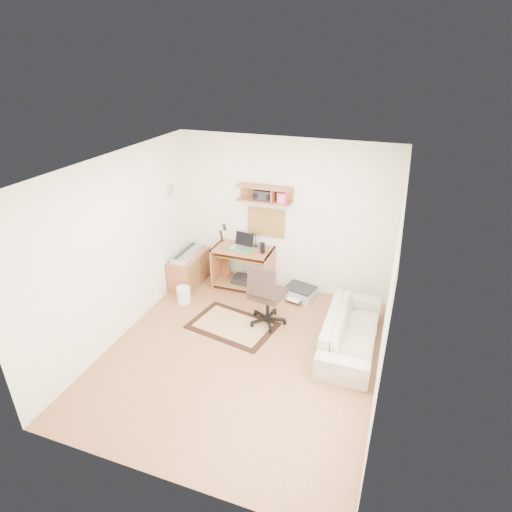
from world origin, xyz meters
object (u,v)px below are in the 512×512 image
(task_chair, at_px, (268,293))
(sofa, at_px, (352,325))
(desk, at_px, (243,268))
(cabinet, at_px, (190,269))
(printer, at_px, (300,293))

(task_chair, height_order, sofa, task_chair)
(task_chair, bearing_deg, desk, 137.64)
(desk, xyz_separation_m, sofa, (2.01, -1.03, -0.03))
(desk, bearing_deg, task_chair, -50.29)
(desk, distance_m, cabinet, 0.98)
(task_chair, relative_size, printer, 2.14)
(desk, relative_size, sofa, 0.57)
(task_chair, distance_m, printer, 1.04)
(cabinet, distance_m, sofa, 3.08)
(desk, xyz_separation_m, printer, (1.03, 0.01, -0.29))
(cabinet, bearing_deg, printer, 5.30)
(sofa, bearing_deg, printer, 43.37)
(sofa, bearing_deg, task_chair, 83.70)
(task_chair, bearing_deg, printer, 80.10)
(cabinet, height_order, printer, cabinet)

